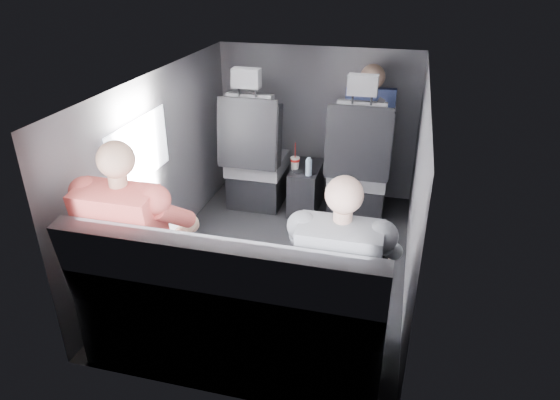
% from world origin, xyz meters
% --- Properties ---
extents(floor, '(2.60, 2.60, 0.00)m').
position_xyz_m(floor, '(0.00, 0.00, 0.00)').
color(floor, black).
rests_on(floor, ground).
extents(ceiling, '(2.60, 2.60, 0.00)m').
position_xyz_m(ceiling, '(0.00, 0.00, 1.35)').
color(ceiling, '#B2B2AD').
rests_on(ceiling, panel_back).
extents(panel_left, '(0.02, 2.60, 1.35)m').
position_xyz_m(panel_left, '(-0.90, 0.00, 0.68)').
color(panel_left, '#56565B').
rests_on(panel_left, floor).
extents(panel_right, '(0.02, 2.60, 1.35)m').
position_xyz_m(panel_right, '(0.90, 0.00, 0.68)').
color(panel_right, '#56565B').
rests_on(panel_right, floor).
extents(panel_front, '(1.80, 0.02, 1.35)m').
position_xyz_m(panel_front, '(0.00, 1.30, 0.68)').
color(panel_front, '#56565B').
rests_on(panel_front, floor).
extents(panel_back, '(1.80, 0.02, 1.35)m').
position_xyz_m(panel_back, '(0.00, -1.30, 0.68)').
color(panel_back, '#56565B').
rests_on(panel_back, floor).
extents(side_window, '(0.02, 0.75, 0.42)m').
position_xyz_m(side_window, '(-0.88, -0.30, 0.90)').
color(side_window, white).
rests_on(side_window, panel_left).
extents(seatbelt, '(0.35, 0.11, 0.59)m').
position_xyz_m(seatbelt, '(0.45, 0.67, 0.80)').
color(seatbelt, black).
rests_on(seatbelt, front_seat_right).
extents(front_seat_left, '(0.52, 0.58, 1.26)m').
position_xyz_m(front_seat_left, '(-0.45, 0.84, 0.40)').
color(front_seat_left, black).
rests_on(front_seat_left, floor).
extents(front_seat_right, '(0.52, 0.58, 1.26)m').
position_xyz_m(front_seat_right, '(0.45, 0.84, 0.40)').
color(front_seat_right, black).
rests_on(front_seat_right, floor).
extents(center_console, '(0.24, 0.48, 0.41)m').
position_xyz_m(center_console, '(0.00, 0.88, 0.20)').
color(center_console, black).
rests_on(center_console, floor).
extents(rear_bench, '(1.60, 0.57, 0.92)m').
position_xyz_m(rear_bench, '(0.00, -1.06, 0.31)').
color(rear_bench, '#5B5A5F').
rests_on(rear_bench, floor).
extents(soda_cup, '(0.08, 0.08, 0.24)m').
position_xyz_m(soda_cup, '(-0.09, 0.80, 0.46)').
color(soda_cup, white).
rests_on(soda_cup, center_console).
extents(water_bottle, '(0.05, 0.05, 0.15)m').
position_xyz_m(water_bottle, '(0.05, 0.72, 0.47)').
color(water_bottle, '#B0DAEE').
rests_on(water_bottle, center_console).
extents(laptop_white, '(0.32, 0.30, 0.24)m').
position_xyz_m(laptop_white, '(-0.60, -0.82, 0.63)').
color(laptop_white, white).
rests_on(laptop_white, passenger_rear_left).
extents(laptop_black, '(0.39, 0.36, 0.25)m').
position_xyz_m(laptop_black, '(0.60, -0.79, 0.64)').
color(laptop_black, black).
rests_on(laptop_black, passenger_rear_right).
extents(passenger_rear_left, '(0.53, 0.64, 1.26)m').
position_xyz_m(passenger_rear_left, '(-0.55, -0.97, 0.64)').
color(passenger_rear_left, '#35353B').
rests_on(passenger_rear_left, rear_bench).
extents(passenger_rear_right, '(0.49, 0.61, 1.20)m').
position_xyz_m(passenger_rear_right, '(0.56, -0.97, 0.62)').
color(passenger_rear_right, navy).
rests_on(passenger_rear_right, rear_bench).
extents(passenger_front_right, '(0.41, 0.41, 0.83)m').
position_xyz_m(passenger_front_right, '(0.49, 1.10, 0.75)').
color(passenger_front_right, navy).
rests_on(passenger_front_right, front_seat_right).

